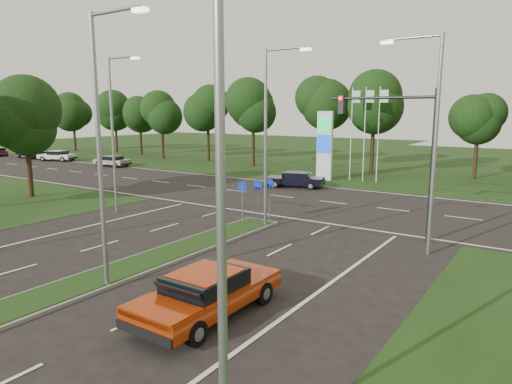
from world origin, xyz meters
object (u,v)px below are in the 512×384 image
Objects in this scene: navy_sedan at (295,179)px; far_car_c at (31,153)px; red_sedan at (207,292)px; far_car_b at (57,155)px; far_car_a at (112,161)px.

navy_sedan is 0.97× the size of far_car_c.
red_sedan is 53.68m from far_car_c.
navy_sedan is 33.72m from far_car_b.
navy_sedan reaches higher than far_car_a.
navy_sedan is 39.52m from far_car_c.
far_car_c is (-5.81, -0.01, 0.05)m from far_car_b.
far_car_a is (-23.48, 1.00, -0.03)m from navy_sedan.
navy_sedan is 1.01× the size of far_car_b.
navy_sedan is at bearing -98.27° from far_car_a.
red_sedan reaches higher than navy_sedan.
far_car_a is at bearing 145.39° from red_sedan.
far_car_c reaches higher than navy_sedan.
far_car_a is at bearing 71.77° from navy_sedan.
far_car_b is (-33.70, 1.00, 0.02)m from navy_sedan.
far_car_b is at bearing 152.31° from red_sedan.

